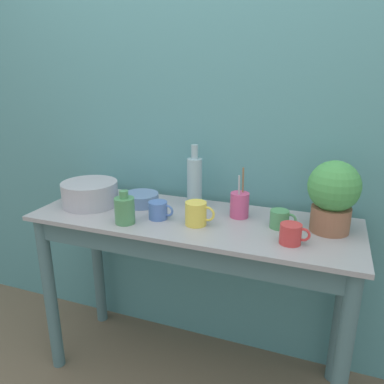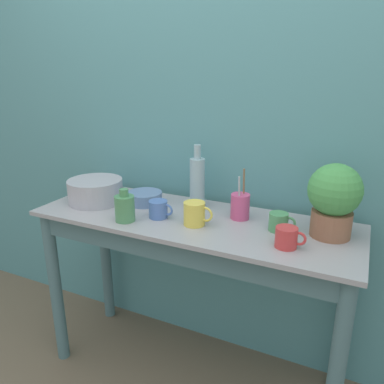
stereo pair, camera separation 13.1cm
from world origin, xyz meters
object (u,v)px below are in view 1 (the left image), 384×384
bowl_wash_large (90,193)px  utensil_cup (240,205)px  mug_red (291,234)px  bottle_short (125,210)px  mug_yellow (196,213)px  potted_plant (333,194)px  mug_green (280,219)px  mug_blue (158,210)px  bottle_tall (195,181)px  bowl_small_blue (141,199)px

bowl_wash_large → utensil_cup: (0.71, 0.10, 0.00)m
mug_red → utensil_cup: bearing=141.3°
bottle_short → mug_yellow: (0.29, 0.09, -0.01)m
potted_plant → mug_green: (-0.19, -0.04, -0.12)m
mug_blue → mug_red: same height
bowl_wash_large → mug_yellow: size_ratio=2.07×
mug_yellow → bottle_short: bearing=-163.0°
bottle_tall → utensil_cup: bearing=-13.7°
mug_blue → bowl_small_blue: 0.20m
potted_plant → mug_green: potted_plant is taller
mug_red → bowl_small_blue: 0.75m
mug_yellow → bowl_small_blue: 0.36m
bottle_short → mug_yellow: 0.30m
mug_green → bottle_short: bearing=-164.0°
potted_plant → mug_blue: potted_plant is taller
mug_yellow → mug_green: (0.33, 0.09, -0.01)m
potted_plant → mug_red: bearing=-127.4°
mug_yellow → mug_green: mug_yellow is taller
mug_yellow → bowl_small_blue: bearing=157.7°
mug_yellow → potted_plant: bearing=13.7°
mug_blue → utensil_cup: size_ratio=0.51×
potted_plant → mug_yellow: (-0.53, -0.13, -0.11)m
bottle_tall → bottle_short: bearing=-124.9°
bowl_wash_large → bowl_small_blue: bowl_wash_large is taller
mug_yellow → bottle_tall: bearing=112.2°
mug_red → utensil_cup: 0.31m
potted_plant → mug_yellow: 0.55m
mug_yellow → mug_green: 0.35m
bowl_small_blue → utensil_cup: 0.48m
bottle_short → bowl_wash_large: bearing=152.5°
mug_blue → mug_yellow: 0.18m
mug_yellow → bowl_small_blue: mug_yellow is taller
bottle_short → mug_green: bearing=16.0°
mug_yellow → mug_red: mug_yellow is taller
bottle_short → mug_blue: 0.15m
mug_yellow → mug_red: size_ratio=1.14×
mug_red → utensil_cup: size_ratio=0.50×
bowl_wash_large → bottle_tall: bearing=17.8°
bowl_small_blue → bottle_short: bearing=-79.1°
utensil_cup → mug_blue: bearing=-156.1°
mug_blue → mug_green: mug_blue is taller
potted_plant → mug_red: 0.25m
utensil_cup → bowl_small_blue: bearing=-178.5°
bowl_small_blue → potted_plant: bearing=-0.6°
bottle_short → mug_red: (0.68, 0.04, -0.02)m
bottle_short → mug_red: 0.69m
potted_plant → bowl_small_blue: 0.87m
bowl_wash_large → utensil_cup: bearing=7.8°
mug_yellow → mug_red: bearing=-6.7°
mug_blue → mug_yellow: mug_yellow is taller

